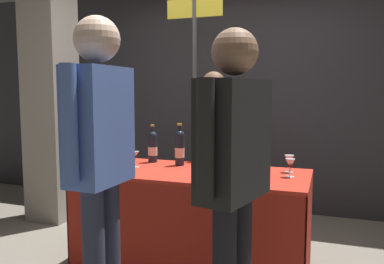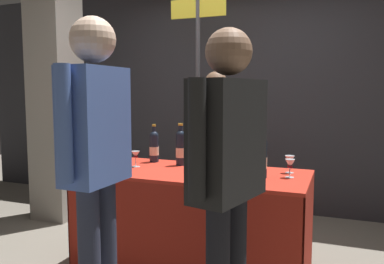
{
  "view_description": "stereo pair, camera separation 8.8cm",
  "coord_description": "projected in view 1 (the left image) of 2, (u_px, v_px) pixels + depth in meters",
  "views": [
    {
      "loc": [
        0.97,
        -2.75,
        1.37
      ],
      "look_at": [
        0.0,
        0.0,
        1.08
      ],
      "focal_mm": 36.35,
      "sensor_mm": 36.0,
      "label": 1
    },
    {
      "loc": [
        1.06,
        -2.72,
        1.37
      ],
      "look_at": [
        0.0,
        0.0,
        1.08
      ],
      "focal_mm": 36.35,
      "sensor_mm": 36.0,
      "label": 2
    }
  ],
  "objects": [
    {
      "name": "display_bottle_0",
      "position": [
        231.0,
        150.0,
        3.11
      ],
      "size": [
        0.08,
        0.08,
        0.33
      ],
      "color": "#192333",
      "rests_on": "tasting_table"
    },
    {
      "name": "taster_foreground_right",
      "position": [
        100.0,
        149.0,
        2.08
      ],
      "size": [
        0.24,
        0.56,
        1.77
      ],
      "rotation": [
        0.0,
        0.0,
        1.54
      ],
      "color": "#2D3347",
      "rests_on": "ground_plane"
    },
    {
      "name": "booth_signpost",
      "position": [
        194.0,
        82.0,
        4.08
      ],
      "size": [
        0.6,
        0.04,
        2.37
      ],
      "color": "#47474C",
      "rests_on": "ground_plane"
    },
    {
      "name": "wine_glass_near_vendor",
      "position": [
        289.0,
        160.0,
        2.91
      ],
      "size": [
        0.07,
        0.07,
        0.13
      ],
      "color": "silver",
      "rests_on": "tasting_table"
    },
    {
      "name": "display_bottle_3",
      "position": [
        180.0,
        147.0,
        3.19
      ],
      "size": [
        0.08,
        0.08,
        0.35
      ],
      "color": "#192333",
      "rests_on": "tasting_table"
    },
    {
      "name": "featured_wine_bottle",
      "position": [
        230.0,
        156.0,
        2.88
      ],
      "size": [
        0.07,
        0.07,
        0.3
      ],
      "color": "#38230F",
      "rests_on": "tasting_table"
    },
    {
      "name": "vendor_presenter",
      "position": [
        213.0,
        139.0,
        3.67
      ],
      "size": [
        0.27,
        0.58,
        1.57
      ],
      "rotation": [
        0.0,
        0.0,
        -1.41
      ],
      "color": "black",
      "rests_on": "ground_plane"
    },
    {
      "name": "taster_foreground_left",
      "position": [
        234.0,
        163.0,
        1.95
      ],
      "size": [
        0.31,
        0.61,
        1.69
      ],
      "rotation": [
        0.0,
        0.0,
        1.33
      ],
      "color": "black",
      "rests_on": "ground_plane"
    },
    {
      "name": "display_bottle_6",
      "position": [
        243.0,
        161.0,
        2.64
      ],
      "size": [
        0.07,
        0.07,
        0.31
      ],
      "color": "black",
      "rests_on": "tasting_table"
    },
    {
      "name": "display_bottle_1",
      "position": [
        240.0,
        157.0,
        2.79
      ],
      "size": [
        0.07,
        0.07,
        0.31
      ],
      "color": "black",
      "rests_on": "tasting_table"
    },
    {
      "name": "display_bottle_2",
      "position": [
        217.0,
        151.0,
        3.05
      ],
      "size": [
        0.07,
        0.07,
        0.33
      ],
      "color": "#38230F",
      "rests_on": "tasting_table"
    },
    {
      "name": "concrete_pillar",
      "position": [
        50.0,
        83.0,
        4.14
      ],
      "size": [
        0.43,
        0.43,
        2.95
      ],
      "primitive_type": "cube",
      "color": "gray",
      "rests_on": "ground_plane"
    },
    {
      "name": "tasting_table",
      "position": [
        192.0,
        201.0,
        2.99
      ],
      "size": [
        1.74,
        0.76,
        0.78
      ],
      "color": "red",
      "rests_on": "ground_plane"
    },
    {
      "name": "wine_glass_near_taster",
      "position": [
        290.0,
        164.0,
        2.75
      ],
      "size": [
        0.07,
        0.07,
        0.13
      ],
      "color": "silver",
      "rests_on": "tasting_table"
    },
    {
      "name": "wine_glass_mid",
      "position": [
        135.0,
        156.0,
        3.11
      ],
      "size": [
        0.07,
        0.07,
        0.13
      ],
      "color": "silver",
      "rests_on": "tasting_table"
    },
    {
      "name": "display_bottle_4",
      "position": [
        153.0,
        146.0,
        3.33
      ],
      "size": [
        0.08,
        0.08,
        0.33
      ],
      "color": "#192333",
      "rests_on": "tasting_table"
    },
    {
      "name": "display_bottle_5",
      "position": [
        263.0,
        157.0,
        2.74
      ],
      "size": [
        0.07,
        0.07,
        0.34
      ],
      "color": "#192333",
      "rests_on": "tasting_table"
    },
    {
      "name": "back_partition",
      "position": [
        242.0,
        97.0,
        4.58
      ],
      "size": [
        7.64,
        0.12,
        2.65
      ],
      "primitive_type": "cube",
      "color": "#2D2D33",
      "rests_on": "ground_plane"
    }
  ]
}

